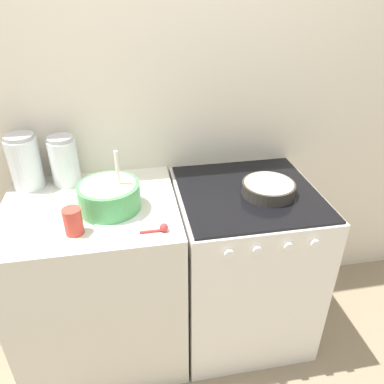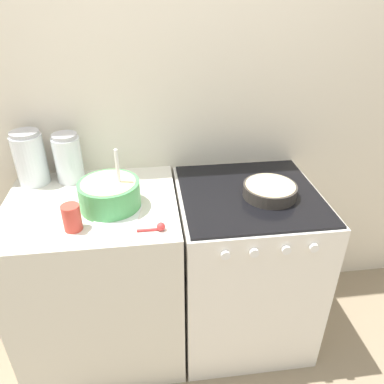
% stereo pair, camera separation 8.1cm
% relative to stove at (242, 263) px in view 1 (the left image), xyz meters
% --- Properties ---
extents(ground_plane, '(12.00, 12.00, 0.00)m').
position_rel_stove_xyz_m(ground_plane, '(-0.36, -0.34, -0.46)').
color(ground_plane, gray).
extents(wall_back, '(4.61, 0.05, 2.40)m').
position_rel_stove_xyz_m(wall_back, '(-0.36, 0.37, 0.74)').
color(wall_back, beige).
rests_on(wall_back, ground_plane).
extents(countertop_cabinet, '(0.81, 0.69, 0.92)m').
position_rel_stove_xyz_m(countertop_cabinet, '(-0.77, 0.00, 0.00)').
color(countertop_cabinet, silver).
rests_on(countertop_cabinet, ground_plane).
extents(stove, '(0.70, 0.71, 0.92)m').
position_rel_stove_xyz_m(stove, '(0.00, 0.00, 0.00)').
color(stove, white).
rests_on(stove, ground_plane).
extents(mixing_bowl, '(0.27, 0.27, 0.28)m').
position_rel_stove_xyz_m(mixing_bowl, '(-0.66, -0.04, 0.53)').
color(mixing_bowl, '#4CA559').
rests_on(mixing_bowl, countertop_cabinet).
extents(baking_pan, '(0.25, 0.25, 0.06)m').
position_rel_stove_xyz_m(baking_pan, '(0.08, -0.04, 0.49)').
color(baking_pan, '#38332D').
rests_on(baking_pan, stove).
extents(storage_jar_left, '(0.15, 0.15, 0.27)m').
position_rel_stove_xyz_m(storage_jar_left, '(-1.06, 0.25, 0.58)').
color(storage_jar_left, silver).
rests_on(storage_jar_left, countertop_cabinet).
extents(storage_jar_middle, '(0.14, 0.14, 0.25)m').
position_rel_stove_xyz_m(storage_jar_middle, '(-0.88, 0.25, 0.57)').
color(storage_jar_middle, silver).
rests_on(storage_jar_middle, countertop_cabinet).
extents(tin_can, '(0.08, 0.08, 0.12)m').
position_rel_stove_xyz_m(tin_can, '(-0.81, -0.20, 0.52)').
color(tin_can, '#CC3F33').
rests_on(tin_can, countertop_cabinet).
extents(recipe_page, '(0.23, 0.32, 0.01)m').
position_rel_stove_xyz_m(recipe_page, '(-0.64, -0.17, 0.46)').
color(recipe_page, white).
rests_on(recipe_page, countertop_cabinet).
extents(measuring_spoon, '(0.12, 0.04, 0.04)m').
position_rel_stove_xyz_m(measuring_spoon, '(-0.46, -0.25, 0.48)').
color(measuring_spoon, red).
rests_on(measuring_spoon, countertop_cabinet).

